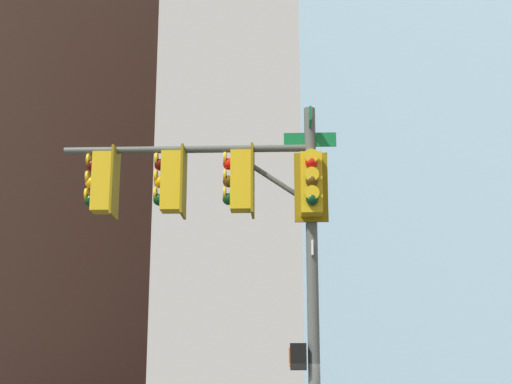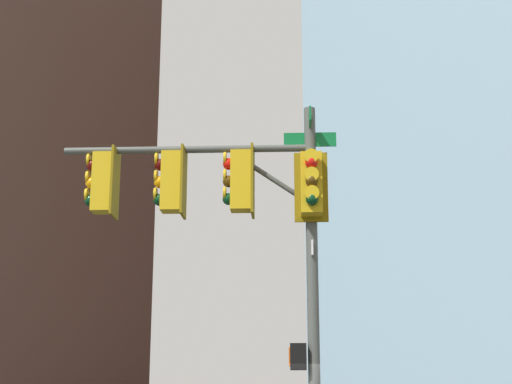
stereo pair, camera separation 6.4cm
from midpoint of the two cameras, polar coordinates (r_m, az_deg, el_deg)
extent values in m
cylinder|color=#4C514C|center=(12.33, 4.08, -8.58)|extent=(0.19, 0.19, 6.70)
cylinder|color=#4C514C|center=(12.98, -5.28, 3.14)|extent=(1.98, 3.73, 0.12)
cylinder|color=#4C514C|center=(12.74, 0.57, 1.29)|extent=(0.55, 0.96, 0.75)
cube|color=#0F6B33|center=(13.01, 3.84, 5.11)|extent=(0.88, 0.47, 0.24)
cube|color=#0F6B33|center=(12.92, 3.86, 3.86)|extent=(0.42, 0.79, 0.24)
cube|color=white|center=(12.46, 4.00, -4.26)|extent=(0.41, 0.23, 0.24)
cube|color=gold|center=(12.73, -1.24, 0.80)|extent=(0.46, 0.46, 1.00)
cube|color=#7D640C|center=(12.72, -0.39, 0.81)|extent=(0.50, 0.28, 1.16)
sphere|color=red|center=(12.83, -2.15, 2.08)|extent=(0.20, 0.20, 0.20)
cylinder|color=gold|center=(12.86, -2.44, 2.46)|extent=(0.22, 0.14, 0.23)
sphere|color=#4C330A|center=(12.75, -2.16, 0.79)|extent=(0.20, 0.20, 0.20)
cylinder|color=gold|center=(12.77, -2.45, 1.17)|extent=(0.22, 0.14, 0.23)
sphere|color=#0A3819|center=(12.67, -2.18, -0.52)|extent=(0.20, 0.20, 0.20)
cylinder|color=gold|center=(12.70, -2.47, -0.13)|extent=(0.22, 0.14, 0.23)
cube|color=gold|center=(12.85, -6.35, 0.74)|extent=(0.46, 0.46, 1.00)
cube|color=#7D640C|center=(12.82, -5.51, 0.75)|extent=(0.50, 0.28, 1.16)
sphere|color=#470A07|center=(12.97, -7.21, 2.01)|extent=(0.20, 0.20, 0.20)
cylinder|color=gold|center=(13.00, -7.48, 2.38)|extent=(0.22, 0.14, 0.23)
sphere|color=#F29E0C|center=(12.88, -7.25, 0.73)|extent=(0.20, 0.20, 0.20)
cylinder|color=gold|center=(12.92, -7.52, 1.11)|extent=(0.22, 0.14, 0.23)
sphere|color=#0A3819|center=(12.81, -7.29, -0.57)|extent=(0.20, 0.20, 0.20)
cylinder|color=gold|center=(12.84, -7.56, -0.18)|extent=(0.22, 0.14, 0.23)
cube|color=gold|center=(13.07, -11.31, 0.67)|extent=(0.46, 0.46, 1.00)
cube|color=#7D640C|center=(13.03, -10.50, 0.69)|extent=(0.50, 0.28, 1.16)
sphere|color=#470A07|center=(13.20, -12.12, 1.92)|extent=(0.20, 0.20, 0.20)
cylinder|color=gold|center=(13.24, -12.37, 2.29)|extent=(0.22, 0.14, 0.23)
sphere|color=#F29E0C|center=(13.12, -12.18, 0.66)|extent=(0.20, 0.20, 0.20)
cylinder|color=gold|center=(13.16, -12.44, 1.04)|extent=(0.22, 0.14, 0.23)
sphere|color=#0A3819|center=(13.05, -12.25, -0.61)|extent=(0.20, 0.20, 0.20)
cylinder|color=gold|center=(13.09, -12.51, -0.23)|extent=(0.22, 0.14, 0.23)
cube|color=gold|center=(12.39, 3.96, 0.58)|extent=(0.46, 0.46, 1.00)
cube|color=#7D640C|center=(12.58, 3.94, 0.36)|extent=(0.28, 0.50, 1.16)
sphere|color=red|center=(12.28, 3.96, 2.19)|extent=(0.20, 0.20, 0.20)
cylinder|color=gold|center=(12.24, 3.96, 2.68)|extent=(0.14, 0.22, 0.23)
sphere|color=#4C330A|center=(12.20, 3.98, 0.83)|extent=(0.20, 0.20, 0.20)
cylinder|color=gold|center=(12.16, 3.98, 1.32)|extent=(0.14, 0.22, 0.23)
sphere|color=#0A3819|center=(12.12, 4.01, -0.53)|extent=(0.20, 0.20, 0.20)
cylinder|color=gold|center=(12.08, 4.01, -0.04)|extent=(0.14, 0.22, 0.23)
cube|color=black|center=(12.27, 2.98, -12.04)|extent=(0.44, 0.39, 0.40)
cube|color=#EA5914|center=(12.27, 2.33, -12.04)|extent=(0.23, 0.13, 0.28)
cube|color=brown|center=(60.71, 17.89, 4.64)|extent=(21.73, 17.86, 42.48)
camera|label=1|loc=(0.03, -90.14, 0.04)|focal=54.27mm
camera|label=2|loc=(0.03, 89.86, -0.04)|focal=54.27mm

